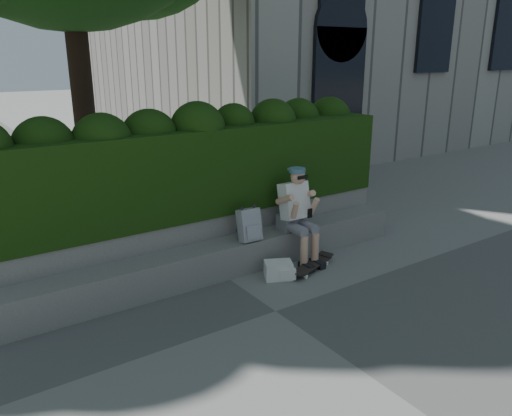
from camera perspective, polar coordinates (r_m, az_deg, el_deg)
ground at (r=6.01m, az=2.25°, el=-11.70°), size 80.00×80.00×0.00m
bench_ledge at (r=6.85m, az=-3.96°, el=-5.84°), size 6.00×0.45×0.45m
planter_wall at (r=7.18m, az=-5.91°, el=-3.49°), size 6.00×0.50×0.75m
hedge at (r=7.10m, az=-7.02°, el=4.43°), size 6.00×1.00×1.20m
person at (r=7.14m, az=4.68°, el=-0.38°), size 0.40×0.76×1.38m
skateboard at (r=7.07m, az=6.35°, el=-6.54°), size 0.84×0.46×0.09m
backpack_plaid at (r=6.81m, az=-0.77°, el=-1.94°), size 0.31×0.17×0.44m
backpack_ground at (r=6.77m, az=2.57°, el=-7.10°), size 0.44×0.39×0.24m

